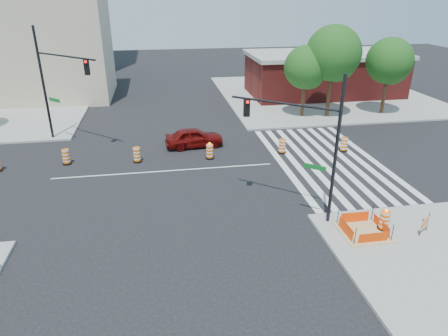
# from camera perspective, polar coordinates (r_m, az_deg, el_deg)

# --- Properties ---
(ground) EXTENTS (120.00, 120.00, 0.00)m
(ground) POSITION_cam_1_polar(r_m,az_deg,el_deg) (25.94, -8.43, -0.44)
(ground) COLOR black
(ground) RESTS_ON ground
(sidewalk_ne) EXTENTS (22.00, 22.00, 0.15)m
(sidewalk_ne) POSITION_cam_1_polar(r_m,az_deg,el_deg) (46.66, 13.78, 10.20)
(sidewalk_ne) COLOR gray
(sidewalk_ne) RESTS_ON ground
(crosswalk_east) EXTENTS (6.75, 13.50, 0.01)m
(crosswalk_east) POSITION_cam_1_polar(r_m,az_deg,el_deg) (28.21, 14.36, 1.11)
(crosswalk_east) COLOR silver
(crosswalk_east) RESTS_ON ground
(lane_centerline) EXTENTS (14.00, 0.12, 0.01)m
(lane_centerline) POSITION_cam_1_polar(r_m,az_deg,el_deg) (25.93, -8.43, -0.43)
(lane_centerline) COLOR silver
(lane_centerline) RESTS_ON ground
(excavation_pit) EXTENTS (2.20, 2.20, 0.90)m
(excavation_pit) POSITION_cam_1_polar(r_m,az_deg,el_deg) (20.16, 19.25, -8.49)
(excavation_pit) COLOR tan
(excavation_pit) RESTS_ON ground
(brick_storefront) EXTENTS (16.50, 8.50, 4.60)m
(brick_storefront) POSITION_cam_1_polar(r_m,az_deg,el_deg) (46.21, 14.06, 12.90)
(brick_storefront) COLOR maroon
(brick_storefront) RESTS_ON ground
(beige_midrise) EXTENTS (14.00, 10.00, 10.00)m
(beige_midrise) POSITION_cam_1_polar(r_m,az_deg,el_deg) (47.53, -24.87, 15.05)
(beige_midrise) COLOR #BBAB8F
(beige_midrise) RESTS_ON ground
(red_coupe) EXTENTS (4.37, 2.08, 1.44)m
(red_coupe) POSITION_cam_1_polar(r_m,az_deg,el_deg) (29.59, -4.28, 4.38)
(red_coupe) COLOR #5C0907
(red_coupe) RESTS_ON ground
(signal_pole_se) EXTENTS (4.35, 3.52, 7.23)m
(signal_pole_se) POSITION_cam_1_polar(r_m,az_deg,el_deg) (19.20, 11.55, 4.82)
(signal_pole_se) COLOR black
(signal_pole_se) RESTS_ON ground
(signal_pole_nw) EXTENTS (4.64, 4.41, 8.28)m
(signal_pole_nw) POSITION_cam_1_polar(r_m,az_deg,el_deg) (31.42, -22.88, 11.99)
(signal_pole_nw) COLOR black
(signal_pole_nw) RESTS_ON ground
(pit_drum) EXTENTS (0.57, 0.57, 1.12)m
(pit_drum) POSITION_cam_1_polar(r_m,az_deg,el_deg) (20.52, 21.93, -7.05)
(pit_drum) COLOR black
(pit_drum) RESTS_ON ground
(barricade) EXTENTS (0.69, 0.46, 0.94)m
(barricade) POSITION_cam_1_polar(r_m,az_deg,el_deg) (21.00, 26.78, -7.08)
(barricade) COLOR #E65D04
(barricade) RESTS_ON ground
(tree_north_c) EXTENTS (3.78, 3.78, 6.42)m
(tree_north_c) POSITION_cam_1_polar(r_m,az_deg,el_deg) (36.68, 11.60, 13.58)
(tree_north_c) COLOR #382314
(tree_north_c) RESTS_ON ground
(tree_north_d) EXTENTS (4.78, 4.78, 8.12)m
(tree_north_d) POSITION_cam_1_polar(r_m,az_deg,el_deg) (37.02, 15.36, 15.13)
(tree_north_d) COLOR #382314
(tree_north_d) RESTS_ON ground
(tree_north_e) EXTENTS (4.11, 4.11, 6.99)m
(tree_north_e) POSITION_cam_1_polar(r_m,az_deg,el_deg) (39.72, 22.55, 13.62)
(tree_north_e) COLOR #382314
(tree_north_e) RESTS_ON ground
(median_drum_1) EXTENTS (0.60, 0.60, 1.02)m
(median_drum_1) POSITION_cam_1_polar(r_m,az_deg,el_deg) (28.54, -21.61, 1.43)
(median_drum_1) COLOR black
(median_drum_1) RESTS_ON ground
(median_drum_2) EXTENTS (0.60, 0.60, 1.02)m
(median_drum_2) POSITION_cam_1_polar(r_m,az_deg,el_deg) (27.51, -12.31, 1.79)
(median_drum_2) COLOR black
(median_drum_2) RESTS_ON ground
(median_drum_3) EXTENTS (0.60, 0.60, 1.18)m
(median_drum_3) POSITION_cam_1_polar(r_m,az_deg,el_deg) (27.44, -2.05, 2.32)
(median_drum_3) COLOR black
(median_drum_3) RESTS_ON ground
(median_drum_4) EXTENTS (0.60, 0.60, 1.02)m
(median_drum_4) POSITION_cam_1_polar(r_m,az_deg,el_deg) (28.70, 8.31, 3.04)
(median_drum_4) COLOR black
(median_drum_4) RESTS_ON ground
(median_drum_5) EXTENTS (0.60, 0.60, 1.02)m
(median_drum_5) POSITION_cam_1_polar(r_m,az_deg,el_deg) (30.01, 16.76, 3.19)
(median_drum_5) COLOR black
(median_drum_5) RESTS_ON ground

